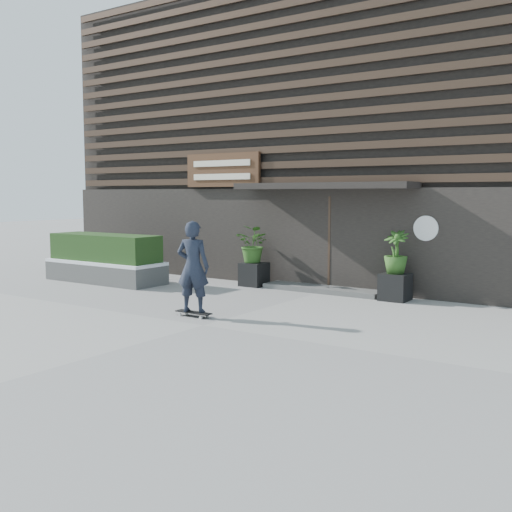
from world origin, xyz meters
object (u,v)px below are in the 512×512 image
Objects in this scene: planter_pot_left at (254,274)px; planter_pot_right at (395,287)px; skateboarder at (193,267)px; raised_bed at (106,272)px.

planter_pot_right is (3.80, 0.00, 0.00)m from planter_pot_left.
planter_pot_left is 0.32× the size of skateboarder.
raised_bed is at bearing 155.55° from skateboarder.
planter_pot_left is 1.00× the size of planter_pot_right.
planter_pot_right reaches higher than raised_bed.
planter_pot_left is at bearing 180.00° from planter_pot_right.
raised_bed is (-7.54, -1.64, -0.05)m from planter_pot_right.
skateboarder is (1.25, -3.90, 0.67)m from planter_pot_left.
planter_pot_right is 7.71m from raised_bed.
planter_pot_left is 4.15m from skateboarder.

